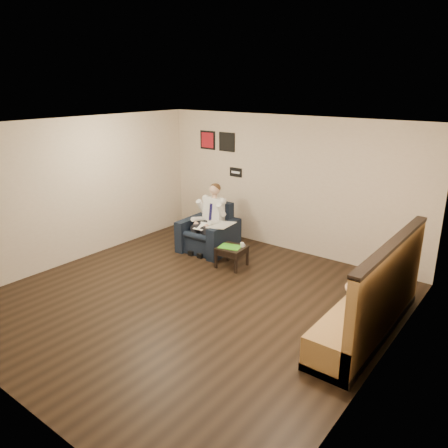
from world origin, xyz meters
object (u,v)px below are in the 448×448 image
Objects in this scene: side_table at (232,257)px; cafe_table at (362,309)px; armchair at (208,228)px; coffee_mug at (242,245)px; seated_man at (204,222)px; smartphone at (238,245)px; green_folder at (230,247)px; banquette at (369,287)px.

side_table is 2.92m from cafe_table.
armchair is at bearing 156.20° from side_table.
seated_man is at bearing 171.83° from coffee_mug.
green_folder is at bearing -103.96° from smartphone.
banquette reaches higher than coffee_mug.
side_table is 0.31m from coffee_mug.
smartphone is (0.06, 0.17, -0.00)m from green_folder.
armchair is 2.04× the size of side_table.
side_table is 0.26m from smartphone.
green_folder is at bearing -28.62° from armchair.
armchair is 2.49× the size of green_folder.
seated_man is at bearing 165.29° from cafe_table.
seated_man is 3.88m from cafe_table.
seated_man reaches higher than armchair.
armchair is at bearing 163.89° from banquette.
banquette is 4.13× the size of cafe_table.
cafe_table reaches higher than side_table.
seated_man reaches higher than green_folder.
cafe_table reaches higher than coffee_mug.
armchair is 3.97m from banquette.
banquette is at bearing -13.53° from side_table.
smartphone is 2.93m from cafe_table.
side_table is at bearing 166.47° from banquette.
side_table is 5.79× the size of coffee_mug.
armchair is 3.91m from cafe_table.
armchair is at bearing 154.52° from green_folder.
side_table is at bearing -140.72° from coffee_mug.
coffee_mug reaches higher than green_folder.
armchair reaches higher than coffee_mug.
green_folder is 0.15× the size of banquette.
coffee_mug reaches higher than smartphone.
seated_man reaches higher than smartphone.
green_folder is 3.01m from banquette.
seated_man is 2.01× the size of cafe_table.
cafe_table is at bearing -13.49° from green_folder.
seated_man is at bearing 165.65° from banquette.
smartphone is at bearing 163.03° from cafe_table.
cafe_table is (2.68, -0.83, -0.12)m from coffee_mug.
smartphone is 2.99m from banquette.
armchair reaches higher than green_folder.
cafe_table is at bearing -14.00° from side_table.
green_folder is (0.88, -0.30, -0.26)m from seated_man.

